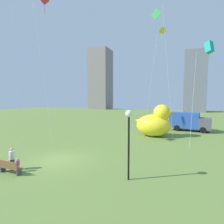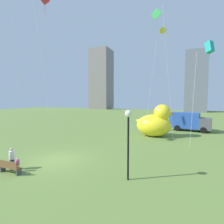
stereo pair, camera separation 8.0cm
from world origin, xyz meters
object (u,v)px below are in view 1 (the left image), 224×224
kite_red (44,8)px  kite_teal (209,48)px  park_bench (10,167)px  kite_green (157,21)px  person_adult (12,158)px  lamppost (129,127)px  person_child (18,164)px  giant_inflatable_duck (155,123)px  box_truck (189,122)px  kite_yellow (162,30)px

kite_red → kite_teal: size_ratio=1.66×
park_bench → kite_green: 20.45m
person_adult → lamppost: (8.11, 1.55, 2.43)m
kite_teal → person_child: bearing=-136.9°
lamppost → kite_green: 15.42m
park_bench → person_child: (0.24, 0.45, 0.06)m
kite_red → kite_green: size_ratio=1.17×
kite_green → giant_inflatable_duck: bearing=99.0°
park_bench → person_child: bearing=62.3°
giant_inflatable_duck → lamppost: (0.24, -13.45, 1.46)m
kite_green → person_adult: bearing=-123.0°
box_truck → kite_green: size_ratio=0.40×
park_bench → kite_green: kite_green is taller
lamppost → kite_yellow: size_ratio=0.25×
person_child → kite_red: size_ratio=0.05×
giant_inflatable_duck → box_truck: 7.55m
lamppost → kite_green: (0.13, 11.12, 10.69)m
person_child → kite_yellow: kite_yellow is taller
kite_yellow → park_bench: bearing=-107.2°
giant_inflatable_duck → kite_red: size_ratio=0.29×
person_adult → kite_teal: size_ratio=0.14×
giant_inflatable_duck → kite_green: bearing=-81.0°
park_bench → giant_inflatable_duck: giant_inflatable_duck is taller
person_child → kite_teal: bearing=43.1°
park_bench → person_adult: 0.81m
kite_yellow → kite_green: kite_yellow is taller
person_child → box_truck: 24.20m
park_bench → person_adult: person_adult is taller
box_truck → kite_yellow: 16.02m
person_adult → lamppost: lamppost is taller
person_adult → kite_teal: kite_teal is taller
person_child → giant_inflatable_duck: bearing=64.5°
box_truck → kite_teal: 12.76m
giant_inflatable_duck → box_truck: (4.42, 6.11, -0.39)m
kite_teal → kite_green: kite_green is taller
kite_red → kite_teal: bearing=7.7°
park_bench → kite_green: (7.80, 13.23, 13.51)m
person_child → lamppost: (7.43, 1.66, 2.76)m
person_adult → kite_yellow: bearing=71.4°
person_adult → person_child: person_adult is taller
kite_green → kite_teal: bearing=-7.9°
park_bench → kite_red: (-5.67, 9.95, 15.86)m
box_truck → kite_red: bearing=-146.2°
giant_inflatable_duck → kite_red: bearing=-156.8°
park_bench → lamppost: bearing=15.4°
park_bench → kite_teal: (13.11, 12.50, 9.74)m
park_bench → person_adult: size_ratio=1.08×
lamppost → kite_red: size_ratio=0.24×
giant_inflatable_duck → kite_teal: size_ratio=0.48×
park_bench → giant_inflatable_duck: (7.43, 15.56, 1.36)m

